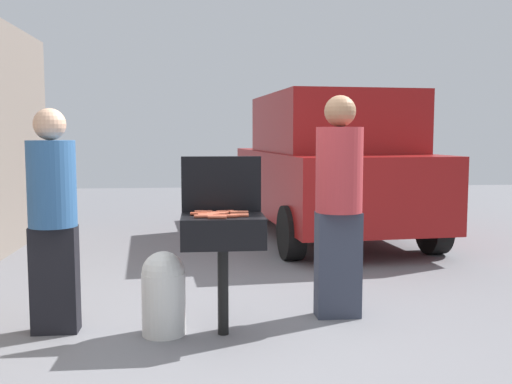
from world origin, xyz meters
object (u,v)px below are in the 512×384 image
(bbq_grill, at_px, (223,235))
(hot_dog_3, at_px, (216,214))
(hot_dog_8, at_px, (239,215))
(person_left, at_px, (53,212))
(hot_dog_1, at_px, (220,213))
(hot_dog_4, at_px, (217,217))
(propane_tank, at_px, (164,291))
(hot_dog_6, at_px, (225,212))
(person_right, at_px, (339,198))
(hot_dog_12, at_px, (204,212))
(hot_dog_2, at_px, (210,213))
(hot_dog_5, at_px, (207,215))
(hot_dog_11, at_px, (210,216))
(parked_minivan, at_px, (327,165))
(hot_dog_7, at_px, (228,216))
(hot_dog_9, at_px, (239,212))
(hot_dog_0, at_px, (204,216))
(hot_dog_10, at_px, (199,214))

(bbq_grill, distance_m, hot_dog_3, 0.16)
(hot_dog_8, distance_m, person_left, 1.38)
(hot_dog_1, relative_size, hot_dog_4, 1.00)
(hot_dog_4, bearing_deg, propane_tank, 152.43)
(hot_dog_6, distance_m, person_right, 0.95)
(propane_tank, relative_size, person_right, 0.35)
(hot_dog_12, bearing_deg, hot_dog_6, -3.54)
(hot_dog_2, xyz_separation_m, hot_dog_5, (-0.03, -0.11, 0.00))
(hot_dog_3, distance_m, hot_dog_11, 0.09)
(parked_minivan, bearing_deg, hot_dog_7, 63.38)
(hot_dog_5, height_order, person_left, person_left)
(hot_dog_5, distance_m, parked_minivan, 4.47)
(hot_dog_9, bearing_deg, hot_dog_1, -163.86)
(hot_dog_4, bearing_deg, hot_dog_5, 121.02)
(bbq_grill, bearing_deg, hot_dog_8, -37.61)
(hot_dog_0, height_order, hot_dog_3, same)
(propane_tank, bearing_deg, hot_dog_0, -27.61)
(bbq_grill, height_order, person_right, person_right)
(hot_dog_4, bearing_deg, hot_dog_0, 152.53)
(hot_dog_3, relative_size, hot_dog_9, 1.00)
(hot_dog_7, xyz_separation_m, person_right, (0.90, 0.46, 0.07))
(hot_dog_8, bearing_deg, hot_dog_1, 140.49)
(hot_dog_7, bearing_deg, hot_dog_9, 64.89)
(propane_tank, bearing_deg, hot_dog_2, 3.59)
(hot_dog_7, height_order, hot_dog_9, same)
(hot_dog_0, distance_m, hot_dog_11, 0.05)
(hot_dog_11, relative_size, propane_tank, 0.21)
(hot_dog_1, height_order, hot_dog_12, same)
(hot_dog_8, relative_size, person_right, 0.07)
(hot_dog_7, bearing_deg, person_left, 167.12)
(hot_dog_11, bearing_deg, hot_dog_7, -17.85)
(hot_dog_2, distance_m, hot_dog_8, 0.25)
(hot_dog_5, bearing_deg, hot_dog_2, 77.38)
(hot_dog_10, xyz_separation_m, propane_tank, (-0.27, 0.02, -0.57))
(hot_dog_6, bearing_deg, hot_dog_7, -86.61)
(hot_dog_10, xyz_separation_m, parked_minivan, (1.83, 4.02, 0.13))
(propane_tank, bearing_deg, hot_dog_9, 2.46)
(person_right, bearing_deg, bbq_grill, 31.60)
(hot_dog_8, bearing_deg, hot_dog_12, 140.81)
(hot_dog_7, relative_size, parked_minivan, 0.03)
(hot_dog_9, bearing_deg, parked_minivan, 68.82)
(bbq_grill, height_order, hot_dog_12, hot_dog_12)
(hot_dog_4, bearing_deg, person_right, 27.00)
(hot_dog_12, bearing_deg, hot_dog_4, -71.76)
(bbq_grill, xyz_separation_m, hot_dog_8, (0.12, -0.09, 0.15))
(bbq_grill, bearing_deg, hot_dog_11, -140.45)
(hot_dog_0, distance_m, hot_dog_1, 0.18)
(propane_tank, distance_m, person_right, 1.54)
(hot_dog_0, height_order, parked_minivan, parked_minivan)
(hot_dog_4, relative_size, hot_dog_12, 1.00)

